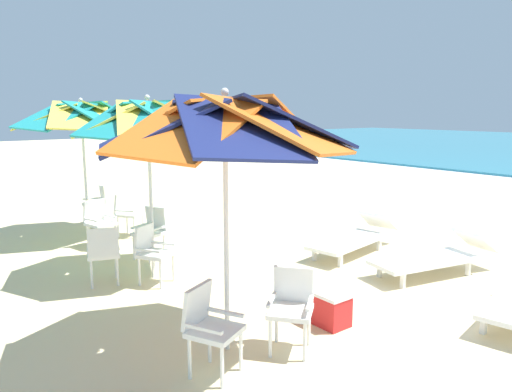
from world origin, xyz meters
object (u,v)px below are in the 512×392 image
at_px(beach_umbrella_1, 148,120).
at_px(sun_lounger_1, 435,257).
at_px(sun_lounger_2, 355,237).
at_px(plastic_chair_0, 291,304).
at_px(plastic_chair_1, 209,324).
at_px(plastic_chair_3, 152,250).
at_px(plastic_chair_4, 151,229).
at_px(plastic_chair_6, 127,211).
at_px(beach_umbrella_0, 225,126).
at_px(plastic_chair_5, 99,220).
at_px(cooler_box, 328,307).
at_px(plastic_chair_2, 103,252).
at_px(plastic_chair_7, 97,202).
at_px(beach_umbrella_2, 82,117).

bearing_deg(beach_umbrella_1, sun_lounger_1, 50.95).
relative_size(sun_lounger_1, sun_lounger_2, 1.01).
relative_size(plastic_chair_0, plastic_chair_1, 1.00).
distance_m(plastic_chair_3, plastic_chair_4, 1.26).
relative_size(beach_umbrella_1, plastic_chair_6, 3.13).
height_order(beach_umbrella_0, plastic_chair_5, beach_umbrella_0).
bearing_deg(cooler_box, plastic_chair_5, -169.75).
bearing_deg(plastic_chair_2, plastic_chair_3, 58.82).
xyz_separation_m(beach_umbrella_0, plastic_chair_2, (-2.67, -0.29, -1.84)).
xyz_separation_m(beach_umbrella_0, sun_lounger_1, (0.01, 3.86, -2.05)).
distance_m(beach_umbrella_0, plastic_chair_5, 5.06).
bearing_deg(beach_umbrella_0, plastic_chair_2, -173.75).
bearing_deg(plastic_chair_1, plastic_chair_7, 168.07).
height_order(plastic_chair_1, cooler_box, plastic_chair_1).
relative_size(plastic_chair_1, cooler_box, 1.73).
bearing_deg(plastic_chair_2, beach_umbrella_2, 164.71).
xyz_separation_m(plastic_chair_5, cooler_box, (4.92, 0.89, -0.30)).
distance_m(beach_umbrella_0, plastic_chair_1, 1.90).
height_order(plastic_chair_1, beach_umbrella_2, beach_umbrella_2).
distance_m(plastic_chair_5, plastic_chair_6, 0.85).
height_order(plastic_chair_3, plastic_chair_6, same).
xyz_separation_m(plastic_chair_3, sun_lounger_1, (2.33, 3.57, -0.22)).
relative_size(plastic_chair_3, sun_lounger_1, 0.39).
distance_m(plastic_chair_0, plastic_chair_6, 5.56).
height_order(plastic_chair_1, plastic_chair_3, same).
xyz_separation_m(plastic_chair_1, plastic_chair_7, (-6.77, 1.43, 0.00)).
bearing_deg(plastic_chair_0, plastic_chair_7, 175.98).
height_order(beach_umbrella_1, sun_lounger_2, beach_umbrella_1).
bearing_deg(plastic_chair_3, plastic_chair_4, 154.11).
height_order(beach_umbrella_0, plastic_chair_4, beach_umbrella_0).
height_order(plastic_chair_1, sun_lounger_2, plastic_chair_1).
bearing_deg(plastic_chair_7, cooler_box, 2.25).
bearing_deg(beach_umbrella_2, beach_umbrella_1, -0.19).
bearing_deg(beach_umbrella_2, beach_umbrella_0, -5.19).
relative_size(beach_umbrella_0, plastic_chair_4, 3.12).
bearing_deg(beach_umbrella_1, plastic_chair_7, 172.10).
distance_m(beach_umbrella_1, sun_lounger_1, 4.80).
height_order(beach_umbrella_0, sun_lounger_1, beach_umbrella_0).
relative_size(plastic_chair_2, plastic_chair_3, 1.00).
bearing_deg(sun_lounger_2, beach_umbrella_1, -110.06).
xyz_separation_m(beach_umbrella_1, plastic_chair_5, (-1.97, -0.10, -1.84)).
distance_m(plastic_chair_3, plastic_chair_5, 2.38).
bearing_deg(plastic_chair_1, plastic_chair_2, 177.77).
relative_size(plastic_chair_1, plastic_chair_2, 1.00).
height_order(plastic_chair_1, plastic_chair_5, same).
relative_size(plastic_chair_3, plastic_chair_6, 1.00).
height_order(plastic_chair_4, plastic_chair_6, same).
bearing_deg(sun_lounger_1, beach_umbrella_0, -90.11).
bearing_deg(plastic_chair_1, plastic_chair_4, 161.54).
xyz_separation_m(plastic_chair_6, sun_lounger_2, (3.60, 2.66, -0.22)).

